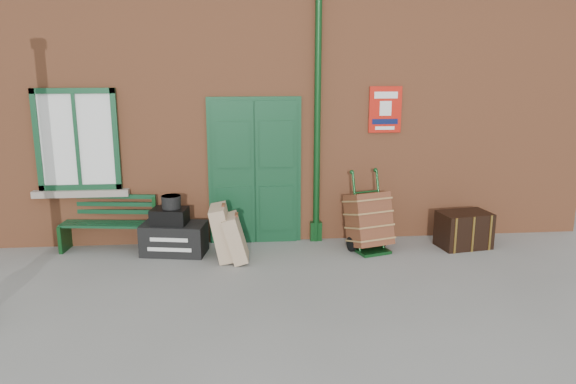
{
  "coord_description": "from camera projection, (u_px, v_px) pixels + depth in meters",
  "views": [
    {
      "loc": [
        -0.58,
        -6.96,
        2.83
      ],
      "look_at": [
        0.13,
        0.6,
        1.0
      ],
      "focal_mm": 35.0,
      "sensor_mm": 36.0,
      "label": 1
    }
  ],
  "objects": [
    {
      "name": "hatbox",
      "position": [
        171.0,
        202.0,
        8.15
      ],
      "size": [
        0.32,
        0.32,
        0.18
      ],
      "primitive_type": "cylinder",
      "rotation": [
        0.0,
        0.0,
        -0.18
      ],
      "color": "black",
      "rests_on": "strongbox"
    },
    {
      "name": "ground",
      "position": [
        283.0,
        276.0,
        7.45
      ],
      "size": [
        80.0,
        80.0,
        0.0
      ],
      "primitive_type": "plane",
      "color": "gray",
      "rests_on": "ground"
    },
    {
      "name": "porter_trolley",
      "position": [
        369.0,
        221.0,
        8.35
      ],
      "size": [
        0.73,
        0.76,
        1.18
      ],
      "rotation": [
        0.0,
        0.0,
        0.3
      ],
      "color": "#0E3915",
      "rests_on": "ground"
    },
    {
      "name": "houdini_trunk",
      "position": [
        174.0,
        239.0,
        8.25
      ],
      "size": [
        1.0,
        0.67,
        0.46
      ],
      "primitive_type": "cube",
      "rotation": [
        0.0,
        0.0,
        -0.18
      ],
      "color": "black",
      "rests_on": "ground"
    },
    {
      "name": "strongbox",
      "position": [
        170.0,
        216.0,
        8.16
      ],
      "size": [
        0.56,
        0.45,
        0.23
      ],
      "primitive_type": "cube",
      "rotation": [
        0.0,
        0.0,
        -0.18
      ],
      "color": "black",
      "rests_on": "houdini_trunk"
    },
    {
      "name": "bench",
      "position": [
        109.0,
        222.0,
        8.4
      ],
      "size": [
        1.42,
        0.6,
        0.85
      ],
      "rotation": [
        0.0,
        0.0,
        -0.13
      ],
      "color": "#103C21",
      "rests_on": "ground"
    },
    {
      "name": "station_building",
      "position": [
        266.0,
        94.0,
        10.33
      ],
      "size": [
        10.3,
        4.3,
        4.36
      ],
      "color": "#A85C36",
      "rests_on": "ground"
    },
    {
      "name": "suitcase_back",
      "position": [
        223.0,
        232.0,
        7.98
      ],
      "size": [
        0.38,
        0.56,
        0.8
      ],
      "primitive_type": "cube",
      "rotation": [
        0.0,
        -0.19,
        -0.04
      ],
      "color": "tan",
      "rests_on": "ground"
    },
    {
      "name": "dark_trunk",
      "position": [
        464.0,
        230.0,
        8.54
      ],
      "size": [
        0.82,
        0.61,
        0.54
      ],
      "primitive_type": "cube",
      "rotation": [
        0.0,
        0.0,
        0.17
      ],
      "color": "black",
      "rests_on": "ground"
    },
    {
      "name": "suitcase_front",
      "position": [
        236.0,
        238.0,
        7.92
      ],
      "size": [
        0.38,
        0.51,
        0.69
      ],
      "primitive_type": "cube",
      "rotation": [
        0.0,
        -0.27,
        -0.04
      ],
      "color": "tan",
      "rests_on": "ground"
    }
  ]
}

